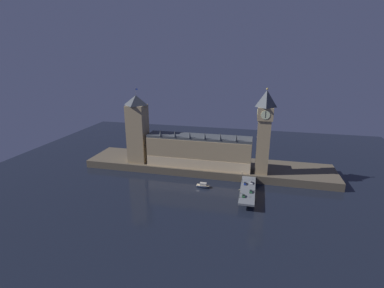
# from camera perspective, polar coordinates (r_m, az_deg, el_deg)

# --- Properties ---
(ground_plane) EXTENTS (400.00, 400.00, 0.00)m
(ground_plane) POSITION_cam_1_polar(r_m,az_deg,el_deg) (221.11, 1.24, -8.96)
(ground_plane) COLOR black
(embankment) EXTENTS (220.00, 42.00, 6.65)m
(embankment) POSITION_cam_1_polar(r_m,az_deg,el_deg) (254.80, 3.09, -4.52)
(embankment) COLOR brown
(embankment) RESTS_ON ground_plane
(parliament_hall) EXTENTS (89.51, 18.39, 33.02)m
(parliament_hall) POSITION_cam_1_polar(r_m,az_deg,el_deg) (241.21, 1.42, -1.46)
(parliament_hall) COLOR tan
(parliament_hall) RESTS_ON embankment
(clock_tower) EXTENTS (12.40, 12.51, 69.32)m
(clock_tower) POSITION_cam_1_polar(r_m,az_deg,el_deg) (227.37, 14.57, 2.84)
(clock_tower) COLOR tan
(clock_tower) RESTS_ON embankment
(victoria_tower) EXTENTS (16.23, 16.23, 66.33)m
(victoria_tower) POSITION_cam_1_polar(r_m,az_deg,el_deg) (253.58, -11.09, 3.06)
(victoria_tower) COLOR tan
(victoria_tower) RESTS_ON embankment
(bridge) EXTENTS (10.71, 46.00, 5.85)m
(bridge) POSITION_cam_1_polar(r_m,az_deg,el_deg) (210.95, 11.34, -9.44)
(bridge) COLOR slate
(bridge) RESTS_ON ground_plane
(car_northbound_lead) EXTENTS (1.86, 4.56, 1.48)m
(car_northbound_lead) POSITION_cam_1_polar(r_m,az_deg,el_deg) (216.75, 10.84, -7.94)
(car_northbound_lead) COLOR navy
(car_northbound_lead) RESTS_ON bridge
(car_northbound_trail) EXTENTS (2.09, 3.96, 1.47)m
(car_northbound_trail) POSITION_cam_1_polar(r_m,az_deg,el_deg) (198.34, 10.52, -10.40)
(car_northbound_trail) COLOR #235633
(car_northbound_trail) RESTS_ON bridge
(car_southbound_lead) EXTENTS (1.96, 4.58, 1.40)m
(car_southbound_lead) POSITION_cam_1_polar(r_m,az_deg,el_deg) (205.52, 11.98, -9.48)
(car_southbound_lead) COLOR #235633
(car_southbound_lead) RESTS_ON bridge
(car_southbound_trail) EXTENTS (1.84, 4.78, 1.36)m
(car_southbound_trail) POSITION_cam_1_polar(r_m,az_deg,el_deg) (218.91, 12.11, -7.77)
(car_southbound_trail) COLOR silver
(car_southbound_trail) RESTS_ON bridge
(pedestrian_near_rail) EXTENTS (0.38, 0.38, 1.76)m
(pedestrian_near_rail) POSITION_cam_1_polar(r_m,az_deg,el_deg) (202.03, 9.92, -9.75)
(pedestrian_near_rail) COLOR black
(pedestrian_near_rail) RESTS_ON bridge
(pedestrian_mid_walk) EXTENTS (0.38, 0.38, 1.66)m
(pedestrian_mid_walk) POSITION_cam_1_polar(r_m,az_deg,el_deg) (205.66, 12.65, -9.43)
(pedestrian_mid_walk) COLOR black
(pedestrian_mid_walk) RESTS_ON bridge
(pedestrian_far_rail) EXTENTS (0.38, 0.38, 1.67)m
(pedestrian_far_rail) POSITION_cam_1_polar(r_m,az_deg,el_deg) (219.39, 10.26, -7.53)
(pedestrian_far_rail) COLOR black
(pedestrian_far_rail) RESTS_ON bridge
(street_lamp_near) EXTENTS (1.34, 0.60, 6.35)m
(street_lamp_near) POSITION_cam_1_polar(r_m,az_deg,el_deg) (195.36, 9.73, -9.72)
(street_lamp_near) COLOR #2D3333
(street_lamp_near) RESTS_ON bridge
(street_lamp_far) EXTENTS (1.34, 0.60, 7.32)m
(street_lamp_far) POSITION_cam_1_polar(r_m,az_deg,el_deg) (221.82, 10.27, -6.20)
(street_lamp_far) COLOR #2D3333
(street_lamp_far) RESTS_ON bridge
(boat_upstream) EXTENTS (11.56, 4.18, 3.86)m
(boat_upstream) POSITION_cam_1_polar(r_m,az_deg,el_deg) (221.32, 2.30, -8.54)
(boat_upstream) COLOR #1E2842
(boat_upstream) RESTS_ON ground_plane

